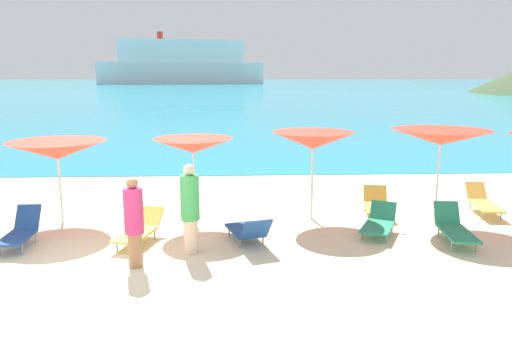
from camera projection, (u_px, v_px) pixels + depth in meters
ground_plane at (170, 172)px, 18.82m from camera, size 50.00×100.00×0.30m
ocean_water at (229, 83)px, 233.06m from camera, size 650.00×440.00×0.02m
umbrella_3 at (57, 150)px, 11.49m from camera, size 2.49×2.49×2.01m
umbrella_4 at (193, 146)px, 11.45m from camera, size 1.93×1.93×2.08m
umbrella_5 at (313, 141)px, 11.82m from camera, size 2.07×2.07×2.19m
umbrella_6 at (441, 137)px, 11.48m from camera, size 2.36×2.36×2.28m
lounge_chair_0 at (20, 231)px, 10.19m from camera, size 0.56×1.38×0.76m
lounge_chair_1 at (483, 202)px, 12.67m from camera, size 0.75×1.71×0.67m
lounge_chair_3 at (248, 230)px, 10.35m from camera, size 1.01×1.57×0.70m
lounge_chair_4 at (140, 229)px, 10.44m from camera, size 0.92×1.65×0.61m
lounge_chair_5 at (454, 227)px, 10.48m from camera, size 0.71×1.60×0.73m
lounge_chair_6 at (377, 204)px, 12.54m from camera, size 0.84×1.50×0.64m
lounge_chair_7 at (379, 222)px, 10.97m from camera, size 1.13×1.47×0.64m
beachgoer_1 at (134, 220)px, 8.99m from camera, size 0.36×0.36×1.71m
beachgoer_2 at (190, 207)px, 9.69m from camera, size 0.38×0.38×1.82m
cruise_ship at (182, 65)px, 203.48m from camera, size 68.75×20.37×21.11m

